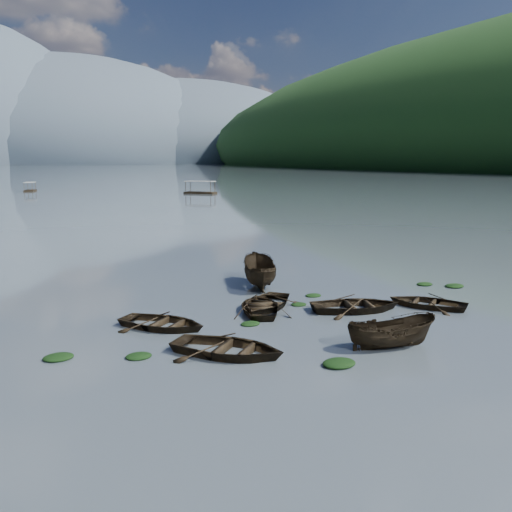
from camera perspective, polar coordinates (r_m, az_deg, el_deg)
name	(u,v)px	position (r m, az deg, el deg)	size (l,w,h in m)	color
ground_plane	(394,349)	(24.03, 13.61, -9.04)	(2400.00, 2400.00, 0.00)	#4B565E
haze_mtn_c	(67,163)	(930.02, -18.36, 8.83)	(520.00, 520.00, 260.00)	#475666
haze_mtn_d	(178,162)	(976.33, -7.76, 9.25)	(520.00, 520.00, 220.00)	#475666
rowboat_0	(228,355)	(22.76, -2.81, -9.85)	(3.29, 4.61, 0.96)	black
rowboat_1	(261,311)	(28.91, 0.46, -5.54)	(2.94, 4.12, 0.85)	black
rowboat_2	(391,347)	(24.23, 13.32, -8.87)	(1.47, 3.91, 1.51)	black
rowboat_3	(427,306)	(31.12, 16.73, -4.85)	(2.84, 3.97, 0.82)	black
rowboat_4	(356,311)	(29.44, 9.97, -5.41)	(3.26, 4.56, 0.94)	black
rowboat_6	(163,328)	(26.49, -9.31, -7.11)	(2.98, 4.18, 0.86)	black
rowboat_7	(266,308)	(29.57, 1.00, -5.19)	(3.01, 4.21, 0.87)	black
rowboat_8	(259,286)	(34.44, 0.31, -3.03)	(1.89, 5.03, 1.94)	black
weed_clump_0	(139,357)	(22.91, -11.65, -9.91)	(1.03, 0.85, 0.23)	black
weed_clump_1	(250,325)	(26.64, -0.58, -6.88)	(0.93, 0.75, 0.21)	black
weed_clump_2	(339,365)	(21.87, 8.30, -10.77)	(1.32, 1.05, 0.29)	black
weed_clump_3	(299,305)	(30.16, 4.29, -4.92)	(0.85, 0.72, 0.19)	black
weed_clump_4	(454,287)	(36.23, 19.23, -2.94)	(1.20, 0.95, 0.25)	black
weed_clump_5	(58,359)	(23.57, -19.15, -9.69)	(1.17, 0.95, 0.25)	black
weed_clump_6	(313,296)	(32.15, 5.75, -4.02)	(0.92, 0.77, 0.19)	black
weed_clump_7	(425,285)	(36.23, 16.51, -2.80)	(1.03, 0.82, 0.22)	black
pontoon_centre	(30,191)	(142.89, -21.64, 6.04)	(2.17, 5.22, 2.00)	black
pontoon_right	(200,194)	(124.45, -5.59, 6.22)	(2.82, 6.77, 2.59)	black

